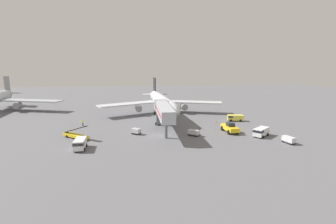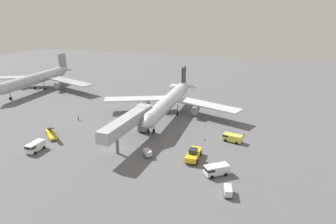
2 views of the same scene
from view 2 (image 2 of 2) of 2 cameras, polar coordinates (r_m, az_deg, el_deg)
name	(u,v)px [view 2 (image 2 of 2)]	position (r m, az deg, el deg)	size (l,w,h in m)	color
ground_plane	(118,148)	(70.06, -9.59, -6.82)	(300.00, 300.00, 0.00)	slate
airplane_at_gate	(170,101)	(88.98, 0.37, 2.20)	(42.88, 43.98, 11.74)	silver
jet_bridge	(130,122)	(70.25, -7.36, -1.88)	(4.21, 20.93, 7.12)	#B2B7C1
pushback_tug	(193,154)	(63.95, 4.88, -8.05)	(2.74, 6.25, 2.51)	yellow
belt_loader_truck	(51,133)	(80.61, -21.44, -3.81)	(6.55, 6.17, 3.40)	yellow
service_van_rear_right	(216,169)	(58.82, 9.15, -10.80)	(4.98, 4.49, 2.01)	white
service_van_near_right	(35,146)	(73.47, -24.08, -6.01)	(2.22, 4.54, 2.09)	white
service_van_outer_left	(232,137)	(73.63, 12.17, -4.78)	(4.88, 3.08, 1.82)	#E5DB4C
baggage_cart_far_center	(102,138)	(73.87, -12.56, -4.96)	(2.41, 2.31, 1.41)	#38383D
baggage_cart_mid_center	(148,153)	(65.31, -3.92, -7.79)	(2.67, 2.76, 1.41)	#38383D
baggage_cart_near_left	(228,191)	(53.65, 11.39, -14.54)	(1.82, 2.97, 1.45)	#38383D
ground_crew_worker_foreground	(78,117)	(89.73, -16.80, -0.91)	(0.48, 0.48, 1.82)	#1E2333
safety_cone_alpha	(244,135)	(77.83, 14.29, -4.19)	(0.47, 0.47, 0.72)	black
safety_cone_bravo	(204,139)	(73.44, 6.94, -5.16)	(0.44, 0.44, 0.67)	black
airplane_background	(38,78)	(129.27, -23.65, 5.91)	(49.74, 44.64, 12.17)	#B7BCC6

